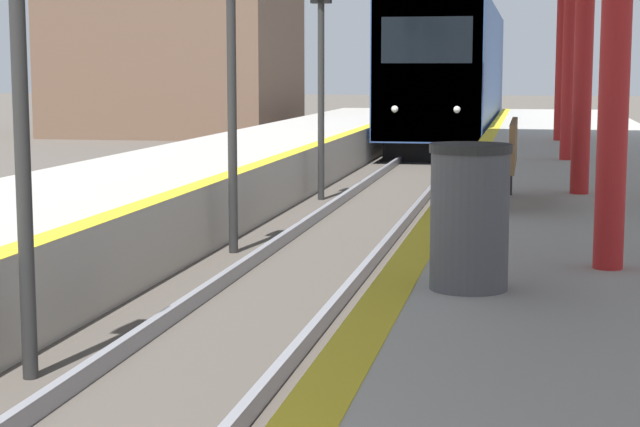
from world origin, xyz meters
The scene contains 6 objects.
train centered at (0.00, 34.01, 2.32)m, with size 2.81×17.53×4.57m.
signal_mid centered at (-1.21, 12.06, 3.12)m, with size 0.36×0.31×4.46m.
signal_far centered at (-1.19, 17.90, 3.12)m, with size 0.36×0.31×4.46m.
trash_bin centered at (2.17, 5.97, 1.39)m, with size 0.56×0.56×0.99m.
bench centered at (2.26, 10.82, 1.39)m, with size 0.44×1.96×0.92m.
station_building centered at (-10.25, 36.64, 2.94)m, with size 8.43×7.66×5.86m.
Camera 1 is at (2.56, -1.23, 2.38)m, focal length 60.00 mm.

